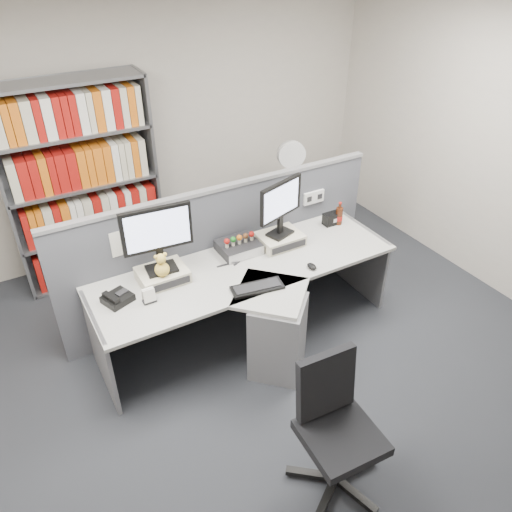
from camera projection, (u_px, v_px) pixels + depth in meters
ground at (297, 392)px, 3.98m from camera, size 5.50×5.50×0.00m
room_shell at (310, 187)px, 2.99m from camera, size 5.04×5.54×2.72m
partition at (224, 249)px, 4.53m from camera, size 3.00×0.08×1.27m
desk at (259, 306)px, 4.16m from camera, size 2.60×1.20×0.72m
monitor_riser_left at (163, 275)px, 3.98m from camera, size 0.38×0.31×0.10m
monitor_riser_right at (280, 239)px, 4.44m from camera, size 0.38×0.31×0.10m
monitor_left at (157, 234)px, 3.78m from camera, size 0.54×0.19×0.55m
monitor_right at (281, 204)px, 4.25m from camera, size 0.48×0.22×0.50m
desktop_pc at (239, 247)px, 4.34m from camera, size 0.34×0.30×0.09m
figurines at (239, 238)px, 4.27m from camera, size 0.29×0.05×0.09m
keyboard at (257, 287)px, 3.91m from camera, size 0.43×0.22×0.03m
mouse at (312, 266)px, 4.14m from camera, size 0.06×0.10×0.04m
desk_phone at (117, 298)px, 3.76m from camera, size 0.25×0.24×0.09m
desk_calendar at (149, 296)px, 3.75m from camera, size 0.10×0.08×0.12m
plush_toy at (162, 266)px, 3.85m from camera, size 0.12×0.12×0.20m
speaker at (332, 218)px, 4.74m from camera, size 0.17×0.09×0.11m
cola_bottle at (339, 216)px, 4.72m from camera, size 0.07×0.07×0.23m
shelving_unit at (83, 188)px, 4.84m from camera, size 1.41×0.40×2.00m
filing_cabinet at (289, 212)px, 5.73m from camera, size 0.45×0.61×0.70m
desk_fan at (291, 158)px, 5.36m from camera, size 0.29×0.18×0.50m
office_chair at (335, 423)px, 3.11m from camera, size 0.62×0.64×0.96m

